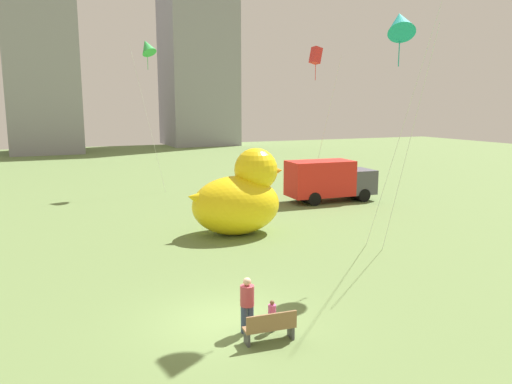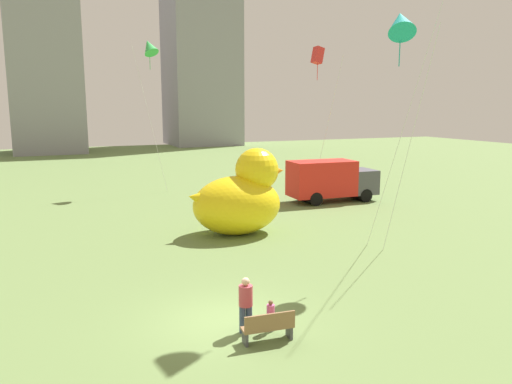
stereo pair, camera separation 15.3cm
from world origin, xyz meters
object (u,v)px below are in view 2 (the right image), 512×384
object	(u,v)px
person_child	(271,314)
park_bench	(268,327)
giant_inflatable_duck	(240,198)
box_truck	(331,181)
kite_green	(149,47)
kite_teal	(401,23)
person_adult	(246,302)
kite_red	(318,56)

from	to	relation	value
person_child	park_bench	bearing A→B (deg)	-119.43
giant_inflatable_duck	box_truck	size ratio (longest dim) A/B	0.85
park_bench	kite_green	bearing A→B (deg)	85.09
kite_green	kite_teal	size ratio (longest dim) A/B	1.10
person_adult	kite_green	size ratio (longest dim) A/B	0.14
park_bench	giant_inflatable_duck	distance (m)	12.25
kite_red	person_adult	bearing A→B (deg)	-124.78
park_bench	kite_teal	distance (m)	13.20
giant_inflatable_duck	kite_green	distance (m)	17.96
person_child	kite_green	distance (m)	28.49
park_bench	kite_green	xyz separation A→B (m)	(2.33, 27.06, 10.45)
box_truck	kite_green	bearing A→B (deg)	136.47
giant_inflatable_duck	box_truck	world-z (taller)	giant_inflatable_duck
park_bench	box_truck	world-z (taller)	box_truck
person_child	kite_green	world-z (taller)	kite_green
kite_green	kite_teal	xyz separation A→B (m)	(5.63, -22.20, -1.11)
park_bench	person_adult	bearing A→B (deg)	111.98
person_child	giant_inflatable_duck	size ratio (longest dim) A/B	0.18
person_adult	person_child	distance (m)	0.83
person_child	giant_inflatable_duck	world-z (taller)	giant_inflatable_duck
person_adult	kite_teal	size ratio (longest dim) A/B	0.16
box_truck	kite_green	world-z (taller)	kite_green
person_adult	kite_teal	distance (m)	12.80
kite_green	kite_red	size ratio (longest dim) A/B	1.10
kite_green	kite_teal	world-z (taller)	kite_green
person_child	kite_red	bearing A→B (deg)	57.04
giant_inflatable_duck	person_child	bearing A→B (deg)	-106.80
box_truck	kite_red	size ratio (longest dim) A/B	0.59
giant_inflatable_duck	kite_red	bearing A→B (deg)	41.22
box_truck	kite_teal	distance (m)	15.72
park_bench	person_child	xyz separation A→B (m)	(0.34, 0.60, 0.06)
kite_green	person_adult	bearing A→B (deg)	-95.82
giant_inflatable_duck	kite_red	distance (m)	14.24
box_truck	kite_teal	bearing A→B (deg)	-110.23
kite_green	giant_inflatable_duck	bearing A→B (deg)	-85.07
person_adult	kite_teal	world-z (taller)	kite_teal
park_bench	person_adult	size ratio (longest dim) A/B	0.91
park_bench	kite_teal	xyz separation A→B (m)	(7.95, 4.86, 9.35)
kite_red	kite_teal	bearing A→B (deg)	-107.38
giant_inflatable_duck	kite_teal	xyz separation A→B (m)	(4.29, -6.74, 7.93)
kite_teal	kite_red	xyz separation A→B (m)	(4.53, 14.47, 0.13)
park_bench	kite_teal	size ratio (longest dim) A/B	0.14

